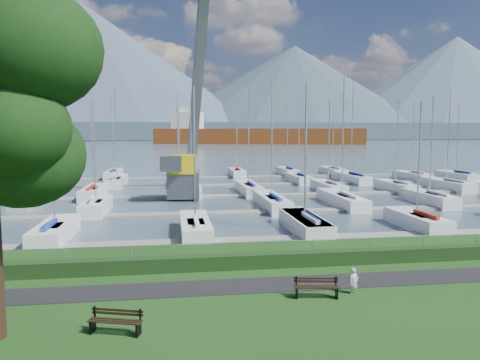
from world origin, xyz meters
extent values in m
cube|color=black|center=(0.00, -3.00, 0.01)|extent=(160.00, 2.00, 0.04)
cube|color=#435762|center=(0.00, 260.00, -0.40)|extent=(800.00, 540.00, 0.20)
cube|color=#193212|center=(0.00, -0.40, 0.35)|extent=(80.00, 0.70, 0.70)
cylinder|color=#9B9EA4|center=(0.00, 0.00, 1.20)|extent=(80.00, 0.04, 0.04)
cube|color=#435462|center=(0.00, 330.00, 6.00)|extent=(900.00, 80.00, 12.00)
cone|color=#444F64|center=(-80.00, 400.00, 57.50)|extent=(340.00, 340.00, 115.00)
cone|color=#3A4955|center=(110.00, 410.00, 42.50)|extent=(300.00, 300.00, 85.00)
cone|color=#475968|center=(280.00, 420.00, 50.00)|extent=(320.00, 320.00, 100.00)
cube|color=slate|center=(0.00, 6.00, -0.22)|extent=(90.00, 1.60, 0.25)
cube|color=slate|center=(0.00, 16.00, -0.22)|extent=(90.00, 1.60, 0.25)
cube|color=slate|center=(0.00, 26.00, -0.22)|extent=(90.00, 1.60, 0.25)
cube|color=slate|center=(0.00, 36.00, -0.22)|extent=(90.00, 1.60, 0.25)
cube|color=slate|center=(0.00, 46.00, -0.22)|extent=(90.00, 1.60, 0.25)
cube|color=black|center=(-7.73, -6.86, 0.23)|extent=(0.18, 0.40, 0.45)
cube|color=black|center=(-7.68, -6.68, 0.65)|extent=(0.06, 0.06, 0.40)
cube|color=black|center=(-6.21, -7.33, 0.23)|extent=(0.18, 0.40, 0.45)
cube|color=black|center=(-6.15, -7.16, 0.65)|extent=(0.06, 0.06, 0.40)
cube|color=black|center=(-7.01, -7.24, 0.45)|extent=(1.75, 0.63, 0.04)
cube|color=black|center=(-6.97, -7.10, 0.45)|extent=(1.75, 0.63, 0.04)
cube|color=black|center=(-6.92, -6.95, 0.45)|extent=(1.75, 0.63, 0.04)
cube|color=black|center=(-6.91, -6.90, 0.62)|extent=(1.73, 0.57, 0.08)
cube|color=black|center=(-6.91, -6.90, 0.74)|extent=(1.73, 0.57, 0.08)
cube|color=black|center=(-0.16, -4.70, 0.23)|extent=(0.12, 0.40, 0.45)
cube|color=black|center=(-0.13, -4.53, 0.65)|extent=(0.06, 0.06, 0.40)
cube|color=black|center=(1.42, -4.95, 0.23)|extent=(0.12, 0.40, 0.45)
cube|color=black|center=(1.45, -4.78, 0.65)|extent=(0.06, 0.06, 0.40)
cube|color=black|center=(0.61, -4.98, 0.45)|extent=(1.79, 0.38, 0.04)
cube|color=black|center=(0.63, -4.83, 0.45)|extent=(1.79, 0.38, 0.04)
cube|color=black|center=(0.66, -4.68, 0.45)|extent=(1.79, 0.38, 0.04)
cube|color=black|center=(0.66, -4.63, 0.62)|extent=(1.78, 0.32, 0.08)
cube|color=black|center=(0.66, -4.63, 0.74)|extent=(1.78, 0.32, 0.08)
imported|color=silver|center=(2.32, -4.53, 0.61)|extent=(0.52, 0.43, 1.22)
sphere|color=black|center=(-9.49, -8.38, 6.75)|extent=(3.32, 3.32, 3.32)
sphere|color=black|center=(-9.58, -7.12, 5.92)|extent=(3.80, 3.80, 3.80)
sphere|color=black|center=(-9.03, -8.00, 8.99)|extent=(4.21, 4.21, 4.21)
cube|color=#56585D|center=(-3.88, 25.07, 1.20)|extent=(3.39, 3.39, 2.60)
cube|color=yellow|center=(-3.88, 25.07, 3.30)|extent=(2.80, 3.55, 1.80)
cube|color=#585B5F|center=(-2.08, 29.57, 12.30)|extent=(2.28, 11.26, 19.89)
cube|color=#505156|center=(-5.08, 23.07, 3.50)|extent=(2.13, 2.32, 1.40)
cube|color=brown|center=(39.30, 215.07, 2.50)|extent=(107.09, 48.94, 10.00)
cube|color=silver|center=(3.69, 226.18, 10.00)|extent=(17.54, 17.54, 12.00)
cube|color=silver|center=(3.69, 226.18, 17.00)|extent=(10.02, 10.02, 4.00)
camera|label=1|loc=(-5.05, -22.35, 6.71)|focal=35.00mm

